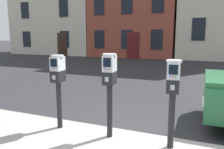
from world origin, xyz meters
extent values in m
plane|color=#28282B|center=(0.00, 0.00, 0.00)|extent=(160.00, 160.00, 0.00)
cylinder|color=black|center=(-1.29, -0.14, 0.56)|extent=(0.10, 0.10, 0.83)
cube|color=black|center=(-1.29, -0.14, 1.07)|extent=(0.18, 0.25, 0.19)
cube|color=#A5A8AD|center=(-1.28, -0.27, 1.07)|extent=(0.06, 0.02, 0.07)
cube|color=#B7BABF|center=(-1.29, -0.14, 1.29)|extent=(0.18, 0.24, 0.24)
cube|color=black|center=(-1.28, -0.26, 1.31)|extent=(0.12, 0.02, 0.13)
cylinder|color=blue|center=(-1.32, -0.26, 1.22)|extent=(0.02, 0.01, 0.02)
cylinder|color=red|center=(-1.28, -0.26, 1.22)|extent=(0.02, 0.01, 0.02)
cylinder|color=green|center=(-1.25, -0.26, 1.22)|extent=(0.02, 0.01, 0.02)
cylinder|color=#B7BABF|center=(-1.29, -0.14, 1.42)|extent=(0.23, 0.23, 0.03)
cylinder|color=black|center=(-0.33, -0.14, 0.57)|extent=(0.10, 0.10, 0.87)
cube|color=black|center=(-0.33, -0.14, 1.11)|extent=(0.18, 0.25, 0.20)
cube|color=#A5A8AD|center=(-0.32, -0.27, 1.11)|extent=(0.06, 0.02, 0.07)
cube|color=#B7BABF|center=(-0.33, -0.14, 1.33)|extent=(0.18, 0.24, 0.25)
cube|color=black|center=(-0.32, -0.26, 1.36)|extent=(0.12, 0.02, 0.14)
cylinder|color=blue|center=(-0.35, -0.26, 1.26)|extent=(0.02, 0.01, 0.02)
cylinder|color=red|center=(-0.32, -0.26, 1.26)|extent=(0.02, 0.01, 0.02)
cylinder|color=green|center=(-0.28, -0.26, 1.26)|extent=(0.02, 0.01, 0.02)
cylinder|color=#B7BABF|center=(-0.33, -0.14, 1.47)|extent=(0.23, 0.23, 0.03)
cylinder|color=black|center=(0.64, -0.14, 0.55)|extent=(0.10, 0.10, 0.83)
cube|color=black|center=(0.64, -0.14, 1.07)|extent=(0.18, 0.25, 0.19)
cube|color=#A5A8AD|center=(0.64, -0.27, 1.07)|extent=(0.06, 0.02, 0.07)
cube|color=#B7BABF|center=(0.64, -0.14, 1.28)|extent=(0.18, 0.24, 0.23)
cube|color=black|center=(0.64, -0.26, 1.31)|extent=(0.12, 0.02, 0.13)
cylinder|color=blue|center=(0.61, -0.26, 1.21)|extent=(0.02, 0.01, 0.02)
cylinder|color=red|center=(0.64, -0.26, 1.21)|extent=(0.02, 0.01, 0.02)
cylinder|color=green|center=(0.68, -0.26, 1.21)|extent=(0.02, 0.01, 0.02)
cylinder|color=#B7BABF|center=(0.64, -0.14, 1.41)|extent=(0.23, 0.23, 0.03)
cube|color=#236038|center=(1.30, 1.48, 0.94)|extent=(0.45, 1.68, 0.10)
cube|color=white|center=(1.06, 0.81, 0.62)|extent=(0.04, 0.20, 0.14)
cube|color=white|center=(1.07, 2.17, 0.62)|extent=(0.04, 0.20, 0.14)
cube|color=beige|center=(-12.90, 17.17, 5.48)|extent=(8.83, 6.24, 10.96)
cube|color=black|center=(-15.11, 14.02, 1.51)|extent=(0.90, 0.06, 1.51)
cube|color=black|center=(-10.69, 14.02, 1.51)|extent=(0.90, 0.06, 1.51)
cube|color=black|center=(-15.11, 14.02, 4.25)|extent=(0.90, 0.06, 1.51)
cube|color=black|center=(-10.69, 14.02, 4.25)|extent=(0.90, 0.06, 1.51)
cube|color=black|center=(-10.96, 14.02, 1.05)|extent=(1.00, 0.07, 2.10)
cube|color=black|center=(-7.19, 14.02, 1.52)|extent=(0.90, 0.06, 1.52)
cube|color=black|center=(-4.75, 14.02, 1.52)|extent=(0.90, 0.06, 1.52)
cube|color=black|center=(-2.31, 14.02, 1.52)|extent=(0.90, 0.06, 1.52)
cube|color=black|center=(-7.19, 14.02, 4.29)|extent=(0.90, 0.06, 1.52)
cube|color=black|center=(-4.75, 14.02, 4.29)|extent=(0.90, 0.06, 1.52)
cube|color=black|center=(-2.31, 14.02, 4.29)|extent=(0.90, 0.06, 1.52)
cube|color=#591414|center=(-4.20, 14.02, 1.05)|extent=(1.00, 0.07, 2.10)
cube|color=black|center=(0.66, 14.02, 2.27)|extent=(0.90, 0.06, 1.60)
camera|label=1|loc=(0.98, -3.26, 1.74)|focal=35.50mm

